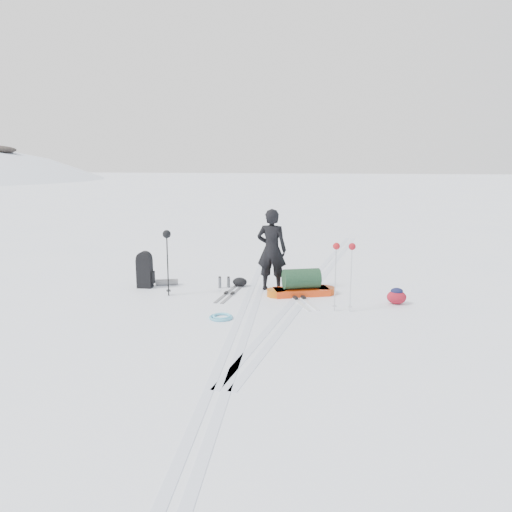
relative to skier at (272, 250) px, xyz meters
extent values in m
plane|color=white|center=(-0.34, -0.52, -0.98)|extent=(200.00, 200.00, 0.00)
cube|color=silver|center=(-0.46, -0.52, -0.98)|extent=(1.40, 17.97, 0.01)
cube|color=silver|center=(-0.22, -0.52, -0.98)|extent=(1.40, 17.97, 0.01)
cube|color=silver|center=(0.94, 1.48, -0.98)|extent=(2.09, 13.88, 0.01)
cube|color=silver|center=(1.18, 1.48, -0.98)|extent=(2.09, 13.88, 0.01)
imported|color=black|center=(0.00, 0.00, 0.00)|extent=(0.75, 0.53, 1.97)
cube|color=red|center=(0.75, -0.35, -0.90)|extent=(1.37, 0.92, 0.16)
cylinder|color=#BF3D0B|center=(1.29, -0.16, -0.90)|extent=(0.59, 0.59, 0.16)
cylinder|color=#C75D0B|center=(0.20, -0.55, -0.90)|extent=(0.59, 0.59, 0.16)
cylinder|color=#15301D|center=(0.75, -0.35, -0.59)|extent=(0.95, 0.72, 0.46)
cube|color=black|center=(-3.09, -0.30, -0.63)|extent=(0.37, 0.27, 0.71)
cylinder|color=black|center=(-3.09, -0.30, -0.25)|extent=(0.35, 0.26, 0.34)
cube|color=black|center=(-2.91, -0.28, -0.73)|extent=(0.09, 0.19, 0.30)
cylinder|color=slate|center=(-2.65, 0.02, -0.91)|extent=(0.58, 0.31, 0.15)
cylinder|color=black|center=(-2.30, -0.85, -0.28)|extent=(0.03, 0.03, 1.42)
cylinder|color=black|center=(-2.27, -0.94, -0.28)|extent=(0.03, 0.03, 1.42)
torus|color=black|center=(-2.30, -0.85, -0.87)|extent=(0.12, 0.12, 0.01)
torus|color=black|center=(-2.27, -0.94, -0.87)|extent=(0.12, 0.12, 0.01)
sphere|color=black|center=(-2.28, -0.90, 0.45)|extent=(0.19, 0.19, 0.19)
cylinder|color=#AFB2B6|center=(1.53, -1.48, -0.31)|extent=(0.03, 0.03, 1.35)
cylinder|color=silver|center=(1.84, -1.47, -0.31)|extent=(0.03, 0.03, 1.35)
torus|color=#ABADB2|center=(1.53, -1.48, -0.88)|extent=(0.11, 0.11, 0.01)
torus|color=silver|center=(1.84, -1.47, -0.88)|extent=(0.11, 0.11, 0.01)
sphere|color=maroon|center=(1.53, -1.48, 0.39)|extent=(0.15, 0.15, 0.15)
sphere|color=maroon|center=(1.84, -1.47, 0.39)|extent=(0.15, 0.15, 0.15)
cube|color=gray|center=(-0.84, -0.58, -0.98)|extent=(0.22, 1.58, 0.01)
cube|color=gray|center=(-0.99, -0.57, -0.98)|extent=(0.22, 1.58, 0.01)
cube|color=black|center=(-0.84, -0.58, -0.95)|extent=(0.08, 0.16, 0.04)
cube|color=black|center=(-0.99, -0.57, -0.95)|extent=(0.08, 0.16, 0.04)
cube|color=white|center=(0.65, -0.76, -0.97)|extent=(0.83, 1.75, 0.02)
cube|color=white|center=(0.82, -0.68, -0.97)|extent=(0.83, 1.75, 0.02)
cube|color=black|center=(0.65, -0.76, -0.94)|extent=(0.14, 0.20, 0.05)
cube|color=black|center=(0.82, -0.68, -0.94)|extent=(0.14, 0.20, 0.05)
torus|color=#51A7C6|center=(-0.68, -2.36, -0.96)|extent=(0.63, 0.63, 0.05)
torus|color=#60CBEA|center=(-0.68, -2.32, -0.95)|extent=(0.49, 0.49, 0.04)
ellipsoid|color=maroon|center=(2.85, -0.73, -0.83)|extent=(0.50, 0.43, 0.30)
ellipsoid|color=black|center=(2.85, -0.73, -0.70)|extent=(0.32, 0.29, 0.15)
cylinder|color=slate|center=(-1.27, -0.05, -0.85)|extent=(0.09, 0.09, 0.26)
cylinder|color=#515458|center=(-1.08, 0.06, -0.86)|extent=(0.09, 0.09, 0.24)
cylinder|color=black|center=(-1.27, -0.05, -0.71)|extent=(0.08, 0.08, 0.03)
cylinder|color=black|center=(-1.08, 0.06, -0.73)|extent=(0.08, 0.08, 0.03)
ellipsoid|color=black|center=(-0.82, 0.19, -0.87)|extent=(0.39, 0.31, 0.22)
camera|label=1|loc=(1.57, -11.58, 2.13)|focal=35.00mm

